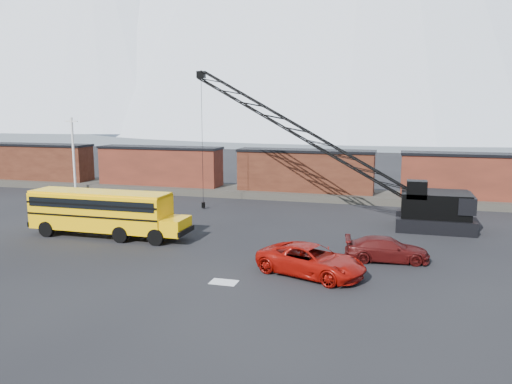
# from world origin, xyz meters

# --- Properties ---
(ground) EXTENTS (160.00, 160.00, 0.00)m
(ground) POSITION_xyz_m (0.00, 0.00, 0.00)
(ground) COLOR black
(ground) RESTS_ON ground
(gravel_berm) EXTENTS (120.00, 5.00, 0.70)m
(gravel_berm) POSITION_xyz_m (0.00, 22.00, 0.35)
(gravel_berm) COLOR #464239
(gravel_berm) RESTS_ON ground
(boxcar_west_far) EXTENTS (13.70, 3.10, 4.17)m
(boxcar_west_far) POSITION_xyz_m (-32.00, 22.00, 2.76)
(boxcar_west_far) COLOR #592819
(boxcar_west_far) RESTS_ON gravel_berm
(boxcar_west_near) EXTENTS (13.70, 3.10, 4.17)m
(boxcar_west_near) POSITION_xyz_m (-16.00, 22.00, 2.76)
(boxcar_west_near) COLOR #481E14
(boxcar_west_near) RESTS_ON gravel_berm
(boxcar_mid) EXTENTS (13.70, 3.10, 4.17)m
(boxcar_mid) POSITION_xyz_m (0.00, 22.00, 2.76)
(boxcar_mid) COLOR #592819
(boxcar_mid) RESTS_ON gravel_berm
(boxcar_east_near) EXTENTS (13.70, 3.10, 4.17)m
(boxcar_east_near) POSITION_xyz_m (16.00, 22.00, 2.76)
(boxcar_east_near) COLOR #481E14
(boxcar_east_near) RESTS_ON gravel_berm
(utility_pole) EXTENTS (1.40, 0.24, 8.00)m
(utility_pole) POSITION_xyz_m (-24.00, 18.00, 4.15)
(utility_pole) COLOR silver
(utility_pole) RESTS_ON ground
(snow_patch) EXTENTS (1.40, 0.90, 0.02)m
(snow_patch) POSITION_xyz_m (0.50, -4.00, 0.01)
(snow_patch) COLOR silver
(snow_patch) RESTS_ON ground
(school_bus) EXTENTS (11.65, 2.65, 3.19)m
(school_bus) POSITION_xyz_m (-10.61, 2.64, 1.79)
(school_bus) COLOR #FFB905
(school_bus) RESTS_ON ground
(red_pickup) EXTENTS (6.48, 4.55, 1.64)m
(red_pickup) POSITION_xyz_m (4.62, -1.63, 0.82)
(red_pickup) COLOR #9A0D07
(red_pickup) RESTS_ON ground
(maroon_suv) EXTENTS (5.06, 2.56, 1.41)m
(maroon_suv) POSITION_xyz_m (8.46, 2.12, 0.70)
(maroon_suv) COLOR #460D0C
(maroon_suv) RESTS_ON ground
(crawler_crane) EXTENTS (22.64, 4.99, 12.26)m
(crawler_crane) POSITION_xyz_m (1.76, 12.57, 6.74)
(crawler_crane) COLOR black
(crawler_crane) RESTS_ON ground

